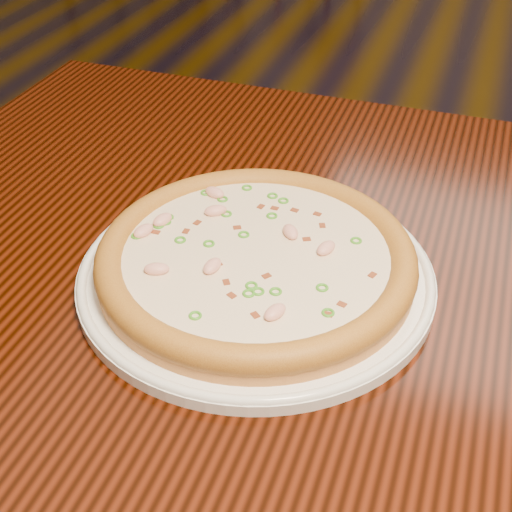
% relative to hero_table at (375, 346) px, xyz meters
% --- Properties ---
extents(ground, '(9.00, 9.00, 0.00)m').
position_rel_hero_table_xyz_m(ground, '(0.17, 0.43, -0.65)').
color(ground, black).
extents(hero_table, '(1.20, 0.80, 0.75)m').
position_rel_hero_table_xyz_m(hero_table, '(0.00, 0.00, 0.00)').
color(hero_table, black).
rests_on(hero_table, ground).
extents(plate, '(0.35, 0.35, 0.02)m').
position_rel_hero_table_xyz_m(plate, '(-0.12, -0.05, 0.11)').
color(plate, white).
rests_on(plate, hero_table).
extents(pizza, '(0.31, 0.31, 0.03)m').
position_rel_hero_table_xyz_m(pizza, '(-0.12, -0.05, 0.13)').
color(pizza, '#D18643').
rests_on(pizza, plate).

